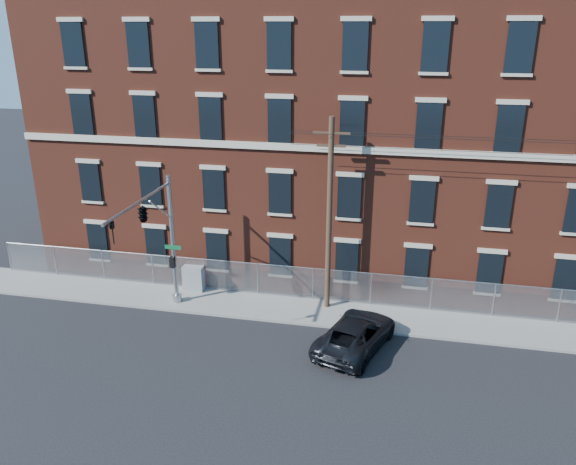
% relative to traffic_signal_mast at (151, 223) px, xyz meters
% --- Properties ---
extents(ground, '(140.00, 140.00, 0.00)m').
position_rel_traffic_signal_mast_xyz_m(ground, '(6.00, -2.18, -5.39)').
color(ground, black).
rests_on(ground, ground).
extents(sidewalk, '(65.00, 3.00, 0.12)m').
position_rel_traffic_signal_mast_xyz_m(sidewalk, '(18.00, 2.82, -5.33)').
color(sidewalk, gray).
rests_on(sidewalk, ground).
extents(mill_building, '(55.30, 14.32, 16.30)m').
position_rel_traffic_signal_mast_xyz_m(mill_building, '(18.00, 11.75, 2.76)').
color(mill_building, maroon).
rests_on(mill_building, ground).
extents(chain_link_fence, '(59.06, 0.06, 1.85)m').
position_rel_traffic_signal_mast_xyz_m(chain_link_fence, '(18.00, 4.12, -4.33)').
color(chain_link_fence, '#A5A8AD').
rests_on(chain_link_fence, ground).
extents(traffic_signal_mast, '(0.90, 6.75, 7.00)m').
position_rel_traffic_signal_mast_xyz_m(traffic_signal_mast, '(0.00, 0.00, 0.00)').
color(traffic_signal_mast, '#9EA0A5').
rests_on(traffic_signal_mast, ground).
extents(utility_pole_near, '(1.80, 0.28, 10.00)m').
position_rel_traffic_signal_mast_xyz_m(utility_pole_near, '(8.00, 3.42, -0.05)').
color(utility_pole_near, '#422E21').
rests_on(utility_pole_near, ground).
extents(pickup_truck, '(3.99, 5.79, 1.47)m').
position_rel_traffic_signal_mast_xyz_m(pickup_truck, '(9.84, -0.19, -4.65)').
color(pickup_truck, black).
rests_on(pickup_truck, ground).
extents(utility_cabinet, '(1.15, 0.59, 1.42)m').
position_rel_traffic_signal_mast_xyz_m(utility_cabinet, '(0.39, 3.82, -4.56)').
color(utility_cabinet, gray).
rests_on(utility_cabinet, sidewalk).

